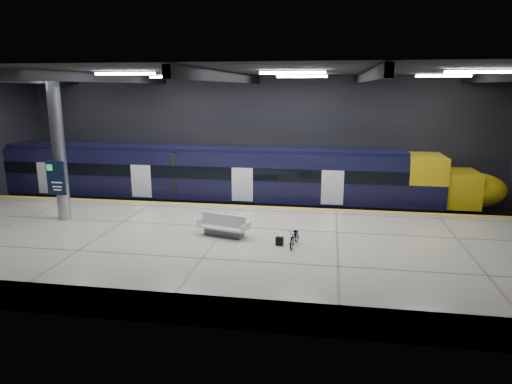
# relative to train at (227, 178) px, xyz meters

# --- Properties ---
(ground) EXTENTS (30.00, 30.00, 0.00)m
(ground) POSITION_rel_train_xyz_m (1.43, -5.50, -2.06)
(ground) COLOR black
(ground) RESTS_ON ground
(room_shell) EXTENTS (30.10, 16.10, 8.05)m
(room_shell) POSITION_rel_train_xyz_m (1.43, -5.49, 3.66)
(room_shell) COLOR black
(room_shell) RESTS_ON ground
(platform) EXTENTS (30.00, 11.00, 1.10)m
(platform) POSITION_rel_train_xyz_m (1.43, -8.00, -1.51)
(platform) COLOR beige
(platform) RESTS_ON ground
(safety_strip) EXTENTS (30.00, 0.40, 0.01)m
(safety_strip) POSITION_rel_train_xyz_m (1.43, -2.75, -0.95)
(safety_strip) COLOR yellow
(safety_strip) RESTS_ON platform
(rails) EXTENTS (30.00, 1.52, 0.16)m
(rails) POSITION_rel_train_xyz_m (1.43, 0.00, -1.98)
(rails) COLOR gray
(rails) RESTS_ON ground
(train) EXTENTS (29.40, 2.84, 3.79)m
(train) POSITION_rel_train_xyz_m (0.00, 0.00, 0.00)
(train) COLOR black
(train) RESTS_ON ground
(bench) EXTENTS (2.33, 1.45, 0.96)m
(bench) POSITION_rel_train_xyz_m (1.64, -7.80, -0.62)
(bench) COLOR #595B60
(bench) RESTS_ON platform
(bicycle) EXTENTS (0.69, 1.55, 0.79)m
(bicycle) POSITION_rel_train_xyz_m (4.73, -8.62, -0.56)
(bicycle) COLOR #99999E
(bicycle) RESTS_ON platform
(pannier_bag) EXTENTS (0.33, 0.24, 0.35)m
(pannier_bag) POSITION_rel_train_xyz_m (4.13, -8.62, -0.78)
(pannier_bag) COLOR black
(pannier_bag) RESTS_ON platform
(info_column) EXTENTS (0.90, 0.78, 6.90)m
(info_column) POSITION_rel_train_xyz_m (-6.57, -6.52, 2.40)
(info_column) COLOR #9EA0A5
(info_column) RESTS_ON platform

